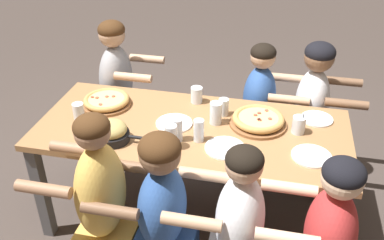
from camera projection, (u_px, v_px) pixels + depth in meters
ground_plane at (192, 216)px, 3.05m from camera, size 18.00×18.00×0.00m
dining_table at (192, 138)px, 2.70m from camera, size 1.93×0.84×0.75m
pizza_board_main at (107, 101)px, 2.87m from camera, size 0.33×0.33×0.06m
pizza_board_second at (258, 120)px, 2.66m from camera, size 0.36×0.36×0.06m
skillet_bowl at (112, 132)px, 2.50m from camera, size 0.30×0.21×0.13m
empty_plate_a at (174, 123)px, 2.68m from camera, size 0.23×0.23×0.02m
empty_plate_b at (311, 156)px, 2.38m from camera, size 0.22×0.22×0.02m
empty_plate_c at (317, 119)px, 2.72m from camera, size 0.20×0.20×0.02m
empty_plate_d at (225, 148)px, 2.45m from camera, size 0.23×0.23×0.02m
cocktail_glass_blue at (299, 126)px, 2.57m from camera, size 0.08×0.08×0.13m
drinking_glass_a at (216, 115)px, 2.66m from camera, size 0.08×0.08×0.14m
drinking_glass_b at (199, 131)px, 2.49m from camera, size 0.06×0.06×0.14m
drinking_glass_c at (177, 131)px, 2.50m from camera, size 0.06×0.06×0.14m
drinking_glass_d at (197, 95)px, 2.89m from camera, size 0.08×0.08×0.11m
drinking_glass_e at (224, 108)px, 2.75m from camera, size 0.07×0.07×0.11m
drinking_glass_f at (171, 138)px, 2.43m from camera, size 0.07×0.07×0.15m
drinking_glass_g at (79, 113)px, 2.69m from camera, size 0.07×0.07×0.12m
diner_near_midleft at (104, 217)px, 2.30m from camera, size 0.51×0.40×1.17m
diner_far_left at (119, 97)px, 3.43m from camera, size 0.51×0.40×1.17m
diner_near_center at (163, 229)px, 2.25m from camera, size 0.51×0.40×1.10m
diner_far_right at (310, 119)px, 3.17m from camera, size 0.51×0.40×1.13m
diner_far_midright at (258, 117)px, 3.25m from camera, size 0.51×0.40×1.08m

